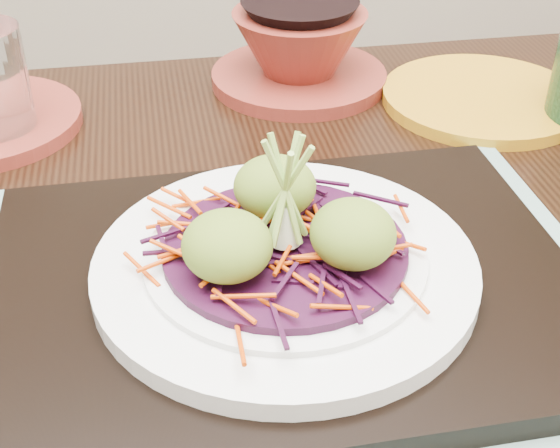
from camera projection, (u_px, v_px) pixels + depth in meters
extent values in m
cube|color=black|center=(242.00, 301.00, 0.55)|extent=(1.20, 0.81, 0.04)
cube|color=gray|center=(285.00, 297.00, 0.52)|extent=(0.45, 0.35, 0.00)
cube|color=black|center=(285.00, 285.00, 0.51)|extent=(0.39, 0.29, 0.02)
cylinder|color=silver|center=(285.00, 267.00, 0.50)|extent=(0.25, 0.25, 0.01)
cylinder|color=silver|center=(285.00, 256.00, 0.50)|extent=(0.18, 0.18, 0.01)
cylinder|color=#310922|center=(285.00, 249.00, 0.49)|extent=(0.16, 0.16, 0.01)
ellipsoid|color=olive|center=(228.00, 246.00, 0.46)|extent=(0.06, 0.06, 0.04)
ellipsoid|color=olive|center=(353.00, 234.00, 0.47)|extent=(0.06, 0.06, 0.04)
ellipsoid|color=olive|center=(275.00, 187.00, 0.51)|extent=(0.06, 0.06, 0.04)
cylinder|color=maroon|center=(299.00, 77.00, 0.80)|extent=(0.21, 0.21, 0.01)
cylinder|color=#B27713|center=(483.00, 98.00, 0.76)|extent=(0.23, 0.23, 0.01)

